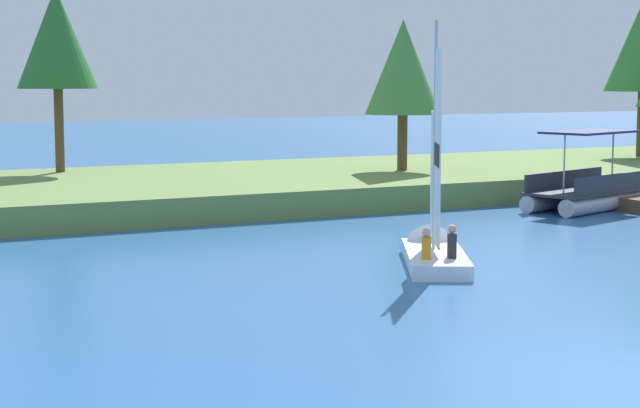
{
  "coord_description": "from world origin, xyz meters",
  "views": [
    {
      "loc": [
        -11.77,
        -11.93,
        4.61
      ],
      "look_at": [
        1.25,
        13.68,
        1.2
      ],
      "focal_mm": 60.0,
      "sensor_mm": 36.0,
      "label": 1
    }
  ],
  "objects_px": {
    "wooden_dock": "(617,200)",
    "shoreline_tree_midleft": "(403,68)",
    "sailboat": "(432,244)",
    "pontoon_boat": "(588,191)",
    "shoreline_tree_left": "(57,39)"
  },
  "relations": [
    {
      "from": "wooden_dock",
      "to": "shoreline_tree_midleft",
      "type": "bearing_deg",
      "value": 120.82
    },
    {
      "from": "wooden_dock",
      "to": "sailboat",
      "type": "relative_size",
      "value": 0.79
    },
    {
      "from": "shoreline_tree_midleft",
      "to": "pontoon_boat",
      "type": "distance_m",
      "value": 9.23
    },
    {
      "from": "shoreline_tree_left",
      "to": "shoreline_tree_midleft",
      "type": "bearing_deg",
      "value": -23.5
    },
    {
      "from": "shoreline_tree_left",
      "to": "pontoon_boat",
      "type": "bearing_deg",
      "value": -39.93
    },
    {
      "from": "shoreline_tree_midleft",
      "to": "wooden_dock",
      "type": "xyz_separation_m",
      "value": [
        4.46,
        -7.48,
        -4.76
      ]
    },
    {
      "from": "sailboat",
      "to": "pontoon_boat",
      "type": "relative_size",
      "value": 1.14
    },
    {
      "from": "shoreline_tree_midleft",
      "to": "pontoon_boat",
      "type": "relative_size",
      "value": 1.05
    },
    {
      "from": "wooden_dock",
      "to": "pontoon_boat",
      "type": "bearing_deg",
      "value": -177.1
    },
    {
      "from": "shoreline_tree_left",
      "to": "shoreline_tree_midleft",
      "type": "xyz_separation_m",
      "value": [
        12.41,
        -5.4,
        -1.1
      ]
    },
    {
      "from": "shoreline_tree_midleft",
      "to": "wooden_dock",
      "type": "height_order",
      "value": "shoreline_tree_midleft"
    },
    {
      "from": "wooden_dock",
      "to": "sailboat",
      "type": "bearing_deg",
      "value": -151.63
    },
    {
      "from": "wooden_dock",
      "to": "sailboat",
      "type": "xyz_separation_m",
      "value": [
        -12.08,
        -6.52,
        0.18
      ]
    },
    {
      "from": "shoreline_tree_left",
      "to": "sailboat",
      "type": "height_order",
      "value": "shoreline_tree_left"
    },
    {
      "from": "wooden_dock",
      "to": "pontoon_boat",
      "type": "relative_size",
      "value": 0.9
    }
  ]
}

